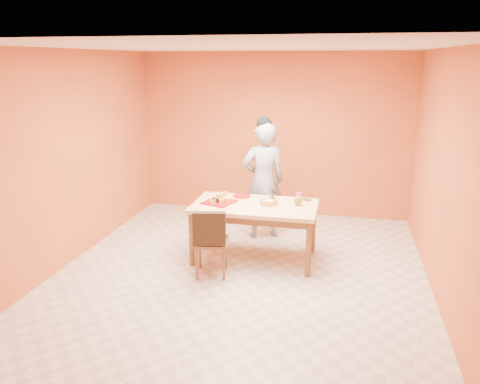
% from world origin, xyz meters
% --- Properties ---
extents(floor, '(5.00, 5.00, 0.00)m').
position_xyz_m(floor, '(0.00, 0.00, 0.00)').
color(floor, beige).
rests_on(floor, ground).
extents(ceiling, '(5.00, 5.00, 0.00)m').
position_xyz_m(ceiling, '(0.00, 0.00, 2.70)').
color(ceiling, silver).
rests_on(ceiling, wall_back).
extents(wall_back, '(4.50, 0.00, 4.50)m').
position_xyz_m(wall_back, '(0.00, 2.50, 1.35)').
color(wall_back, '#D66031').
rests_on(wall_back, floor).
extents(wall_left, '(0.00, 5.00, 5.00)m').
position_xyz_m(wall_left, '(-2.25, 0.00, 1.35)').
color(wall_left, '#D66031').
rests_on(wall_left, floor).
extents(wall_right, '(0.00, 5.00, 5.00)m').
position_xyz_m(wall_right, '(2.25, 0.00, 1.35)').
color(wall_right, '#D66031').
rests_on(wall_right, floor).
extents(dining_table, '(1.60, 0.90, 0.76)m').
position_xyz_m(dining_table, '(0.08, 0.45, 0.67)').
color(dining_table, '#E4BE77').
rests_on(dining_table, floor).
extents(dining_chair, '(0.47, 0.53, 0.87)m').
position_xyz_m(dining_chair, '(-0.35, -0.15, 0.45)').
color(dining_chair, brown).
rests_on(dining_chair, floor).
extents(pastry_pile, '(0.32, 0.32, 0.11)m').
position_xyz_m(pastry_pile, '(-0.39, 0.42, 0.83)').
color(pastry_pile, '#E9BC63').
rests_on(pastry_pile, pastry_platter).
extents(person, '(0.73, 0.61, 1.72)m').
position_xyz_m(person, '(0.04, 1.30, 0.86)').
color(person, gray).
rests_on(person, floor).
extents(pastry_platter, '(0.46, 0.46, 0.02)m').
position_xyz_m(pastry_platter, '(-0.39, 0.42, 0.77)').
color(pastry_platter, maroon).
rests_on(pastry_platter, dining_table).
extents(red_dinner_plate, '(0.30, 0.30, 0.01)m').
position_xyz_m(red_dinner_plate, '(-0.17, 0.77, 0.77)').
color(red_dinner_plate, maroon).
rests_on(red_dinner_plate, dining_table).
extents(white_cake_plate, '(0.39, 0.39, 0.01)m').
position_xyz_m(white_cake_plate, '(0.26, 0.44, 0.77)').
color(white_cake_plate, white).
rests_on(white_cake_plate, dining_table).
extents(sponge_cake, '(0.31, 0.31, 0.06)m').
position_xyz_m(sponge_cake, '(0.26, 0.44, 0.80)').
color(sponge_cake, orange).
rests_on(sponge_cake, white_cake_plate).
extents(cake_server, '(0.14, 0.26, 0.01)m').
position_xyz_m(cake_server, '(0.27, 0.62, 0.83)').
color(cake_server, silver).
rests_on(cake_server, sponge_cake).
extents(egg_ornament, '(0.11, 0.09, 0.13)m').
position_xyz_m(egg_ornament, '(0.63, 0.53, 0.83)').
color(egg_ornament, olive).
rests_on(egg_ornament, dining_table).
extents(magenta_glass, '(0.08, 0.08, 0.10)m').
position_xyz_m(magenta_glass, '(0.62, 0.79, 0.81)').
color(magenta_glass, '#DD218B').
rests_on(magenta_glass, dining_table).
extents(checker_tin, '(0.14, 0.14, 0.03)m').
position_xyz_m(checker_tin, '(0.72, 0.78, 0.78)').
color(checker_tin, '#35190E').
rests_on(checker_tin, dining_table).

